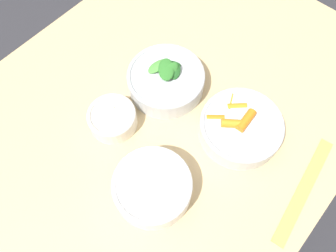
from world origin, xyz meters
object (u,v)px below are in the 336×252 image
(bowl_beans_hotdog, at_px, (153,188))
(bowl_cookies, at_px, (112,118))
(bowl_carrots, at_px, (240,127))
(ruler, at_px, (304,190))
(bowl_greens, at_px, (166,80))

(bowl_beans_hotdog, distance_m, bowl_cookies, 0.20)
(bowl_carrots, height_order, bowl_beans_hotdog, bowl_beans_hotdog)
(bowl_beans_hotdog, bearing_deg, bowl_cookies, -108.51)
(bowl_carrots, height_order, ruler, bowl_carrots)
(bowl_carrots, bearing_deg, bowl_greens, -85.81)
(bowl_greens, height_order, bowl_cookies, bowl_greens)
(bowl_cookies, bearing_deg, bowl_carrots, 126.46)
(bowl_cookies, distance_m, ruler, 0.46)
(bowl_beans_hotdog, height_order, ruler, bowl_beans_hotdog)
(bowl_carrots, relative_size, bowl_beans_hotdog, 1.16)
(bowl_greens, xyz_separation_m, bowl_beans_hotdog, (0.22, 0.16, 0.00))
(ruler, bearing_deg, bowl_cookies, -69.78)
(bowl_greens, distance_m, bowl_beans_hotdog, 0.28)
(bowl_greens, xyz_separation_m, ruler, (0.00, 0.41, -0.03))
(bowl_greens, relative_size, bowl_beans_hotdog, 1.15)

